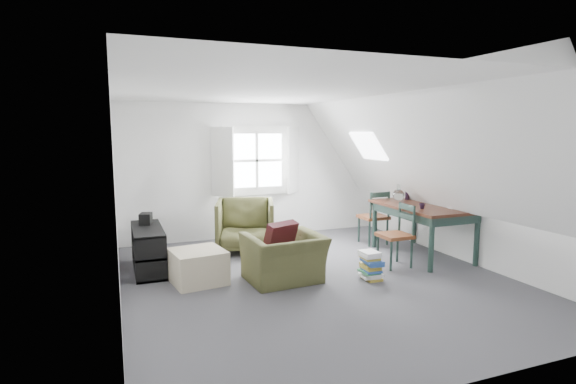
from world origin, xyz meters
name	(u,v)px	position (x,y,z in m)	size (l,w,h in m)	color
floor	(317,279)	(0.00, 0.00, 0.00)	(5.50, 5.50, 0.00)	#46454A
ceiling	(318,92)	(0.00, 0.00, 2.50)	(5.50, 5.50, 0.00)	white
wall_back	(256,171)	(0.00, 2.75, 1.25)	(5.00, 5.00, 0.00)	white
wall_front	(471,231)	(0.00, -2.75, 1.25)	(5.00, 5.00, 0.00)	white
wall_left	(115,198)	(-2.50, 0.00, 1.25)	(5.50, 5.50, 0.00)	white
wall_right	(467,181)	(2.50, 0.00, 1.25)	(5.50, 5.50, 0.00)	white
slope_left	(199,150)	(-1.55, 0.00, 1.78)	(5.50, 5.50, 0.00)	white
slope_right	(416,147)	(1.55, 0.00, 1.78)	(5.50, 5.50, 0.00)	white
dormer_window	(257,161)	(0.00, 2.68, 1.45)	(1.71, 0.35, 1.30)	white
skylight	(368,146)	(1.55, 1.30, 1.75)	(0.55, 0.75, 0.04)	white
armchair_near	(284,281)	(-0.45, 0.08, 0.00)	(0.98, 0.86, 0.64)	#444524
armchair_far	(245,250)	(-0.50, 1.78, 0.00)	(0.93, 0.96, 0.87)	#444524
throw_pillow	(280,239)	(-0.45, 0.23, 0.55)	(0.47, 0.13, 0.47)	#3D1016
ottoman	(198,266)	(-1.52, 0.45, 0.22)	(0.66, 0.66, 0.44)	#BDAF8E
dining_table	(423,212)	(2.06, 0.44, 0.72)	(1.00, 1.67, 0.83)	#361910
demijohn	(398,195)	(1.91, 0.89, 0.95)	(0.19, 0.19, 0.27)	silver
vase_twigs	(407,192)	(2.16, 0.99, 0.96)	(0.07, 0.08, 0.58)	black
cup	(422,209)	(1.81, 0.14, 0.83)	(0.09, 0.09, 0.08)	black
paper_box	(453,207)	(2.26, -0.01, 0.85)	(0.12, 0.08, 0.04)	white
dining_chair_far	(374,216)	(1.77, 1.40, 0.50)	(0.45, 0.45, 0.95)	brown
dining_chair_near	(397,234)	(1.36, 0.13, 0.48)	(0.43, 0.43, 0.93)	brown
media_shelf	(148,252)	(-2.10, 1.21, 0.28)	(0.41, 1.23, 0.63)	black
electronics_box	(146,219)	(-2.10, 1.51, 0.70)	(0.16, 0.22, 0.18)	black
magazine_stack	(371,265)	(0.68, -0.27, 0.19)	(0.29, 0.34, 0.39)	#B29933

